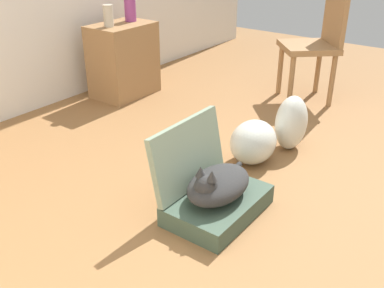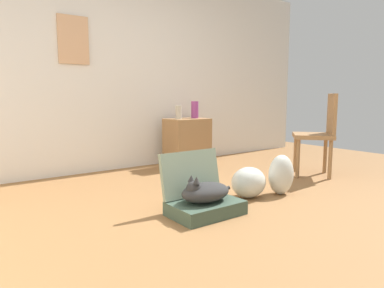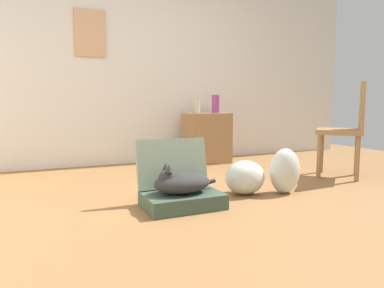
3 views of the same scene
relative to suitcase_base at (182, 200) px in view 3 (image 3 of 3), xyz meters
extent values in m
plane|color=olive|center=(0.39, -0.11, -0.06)|extent=(7.68, 7.68, 0.00)
cube|color=silver|center=(0.39, 2.15, 1.24)|extent=(6.40, 0.12, 2.60)
cube|color=tan|center=(-0.32, 2.08, 1.54)|extent=(0.36, 0.02, 0.55)
cube|color=#384C3D|center=(0.00, 0.00, 0.00)|extent=(0.57, 0.38, 0.11)
cube|color=gray|center=(0.00, 0.20, 0.25)|extent=(0.57, 0.11, 0.38)
ellipsoid|color=#2D2D2D|center=(0.00, 0.00, 0.13)|extent=(0.43, 0.28, 0.15)
sphere|color=#2D2D2D|center=(-0.12, 0.00, 0.18)|extent=(0.13, 0.13, 0.13)
cone|color=#2D2D2D|center=(-0.12, -0.03, 0.25)|extent=(0.06, 0.06, 0.06)
cone|color=#2D2D2D|center=(-0.12, 0.03, 0.25)|extent=(0.06, 0.06, 0.06)
cylinder|color=#2D2D2D|center=(0.19, 0.04, 0.10)|extent=(0.20, 0.03, 0.07)
ellipsoid|color=silver|center=(0.63, 0.15, 0.09)|extent=(0.35, 0.29, 0.29)
ellipsoid|color=silver|center=(0.97, 0.04, 0.14)|extent=(0.28, 0.21, 0.39)
cube|color=olive|center=(1.07, 1.74, 0.27)|extent=(0.56, 0.39, 0.65)
cylinder|color=#B7AD99|center=(0.93, 1.74, 0.68)|extent=(0.08, 0.08, 0.18)
cylinder|color=#8C387A|center=(1.21, 1.76, 0.71)|extent=(0.10, 0.10, 0.23)
cylinder|color=olive|center=(1.94, 0.61, 0.17)|extent=(0.04, 0.04, 0.45)
cylinder|color=olive|center=(1.68, 0.38, 0.17)|extent=(0.04, 0.04, 0.45)
cylinder|color=olive|center=(2.18, 0.35, 0.17)|extent=(0.04, 0.04, 0.45)
cylinder|color=olive|center=(1.92, 0.12, 0.17)|extent=(0.04, 0.04, 0.45)
cube|color=olive|center=(1.93, 0.36, 0.42)|extent=(0.62, 0.62, 0.05)
cube|color=olive|center=(2.06, 0.22, 0.69)|extent=(0.33, 0.31, 0.47)
camera|label=1|loc=(-1.71, -1.09, 1.38)|focal=41.65mm
camera|label=2|loc=(-1.71, -2.13, 0.89)|focal=32.90mm
camera|label=3|loc=(-0.98, -2.35, 0.71)|focal=33.08mm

